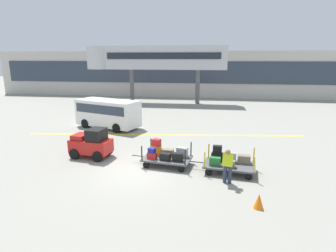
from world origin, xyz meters
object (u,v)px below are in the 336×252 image
(baggage_cart_lead, at_px, (166,155))
(shuttle_van, at_px, (108,112))
(baggage_tug, at_px, (91,144))
(baggage_cart_middle, at_px, (228,162))
(safety_cone_near, at_px, (259,201))
(baggage_handler, at_px, (228,164))

(baggage_cart_lead, bearing_deg, shuttle_van, 128.87)
(baggage_tug, xyz_separation_m, baggage_cart_middle, (7.04, -0.93, -0.26))
(baggage_tug, height_order, baggage_cart_lead, baggage_tug)
(baggage_cart_middle, height_order, shuttle_van, shuttle_van)
(safety_cone_near, bearing_deg, baggage_cart_middle, 105.54)
(shuttle_van, distance_m, safety_cone_near, 13.91)
(baggage_cart_lead, distance_m, baggage_cart_middle, 2.97)
(baggage_handler, relative_size, safety_cone_near, 2.84)
(baggage_handler, relative_size, shuttle_van, 0.30)
(safety_cone_near, bearing_deg, baggage_handler, 118.35)
(baggage_tug, bearing_deg, shuttle_van, 102.52)
(baggage_handler, height_order, shuttle_van, shuttle_van)
(baggage_cart_middle, distance_m, baggage_handler, 1.35)
(shuttle_van, height_order, safety_cone_near, shuttle_van)
(baggage_handler, bearing_deg, safety_cone_near, -61.65)
(baggage_cart_middle, bearing_deg, baggage_handler, -95.34)
(baggage_handler, distance_m, safety_cone_near, 2.16)
(baggage_tug, height_order, baggage_handler, baggage_tug)
(baggage_cart_lead, distance_m, shuttle_van, 8.77)
(safety_cone_near, bearing_deg, shuttle_van, 132.04)
(baggage_tug, distance_m, shuttle_van, 6.43)
(baggage_tug, xyz_separation_m, shuttle_van, (-1.39, 6.26, 0.48))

